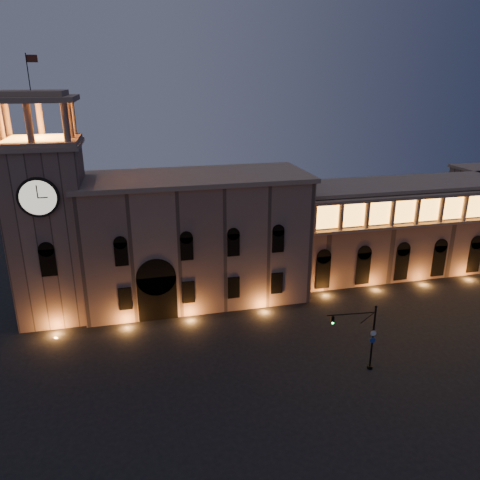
{
  "coord_description": "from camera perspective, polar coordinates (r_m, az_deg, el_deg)",
  "views": [
    {
      "loc": [
        -10.41,
        -38.96,
        29.89
      ],
      "look_at": [
        2.88,
        16.0,
        10.09
      ],
      "focal_mm": 35.0,
      "sensor_mm": 36.0,
      "label": 1
    }
  ],
  "objects": [
    {
      "name": "clock_tower",
      "position": [
        63.22,
        -22.22,
        1.87
      ],
      "size": [
        9.8,
        9.8,
        32.4
      ],
      "color": "#826255",
      "rests_on": "ground"
    },
    {
      "name": "colonnade_wing",
      "position": [
        79.13,
        19.53,
        1.6
      ],
      "size": [
        40.6,
        11.5,
        14.5
      ],
      "color": "#7D5D50",
      "rests_on": "ground"
    },
    {
      "name": "government_building",
      "position": [
        64.99,
        -5.49,
        0.24
      ],
      "size": [
        30.8,
        12.8,
        17.6
      ],
      "color": "#826255",
      "rests_on": "ground"
    },
    {
      "name": "traffic_light",
      "position": [
        51.96,
        14.94,
        -11.32
      ],
      "size": [
        5.52,
        0.88,
        7.6
      ],
      "rotation": [
        0.0,
        0.0,
        -0.09
      ],
      "color": "black",
      "rests_on": "ground"
    },
    {
      "name": "ground",
      "position": [
        50.2,
        1.15,
        -17.25
      ],
      "size": [
        160.0,
        160.0,
        0.0
      ],
      "primitive_type": "plane",
      "color": "black",
      "rests_on": "ground"
    }
  ]
}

